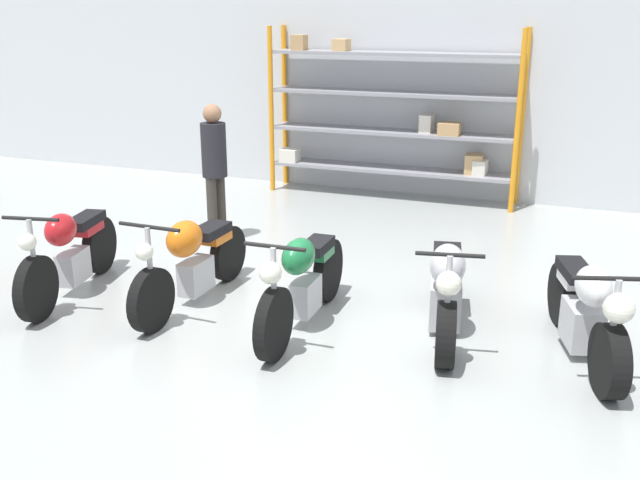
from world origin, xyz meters
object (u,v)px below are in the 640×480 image
Objects in this scene: shelving_rack at (393,115)px; motorcycle_white at (586,311)px; motorcycle_orange at (192,260)px; motorcycle_green at (303,280)px; person_browsing at (214,162)px; motorcycle_silver at (446,288)px; motorcycle_red at (70,252)px.

shelving_rack is 2.07× the size of motorcycle_white.
motorcycle_white is (3.78, 0.15, -0.04)m from motorcycle_orange.
motorcycle_orange is 1.00× the size of motorcycle_green.
shelving_rack is 3.41m from person_browsing.
motorcycle_green is 2.99m from person_browsing.
shelving_rack is at bearing -170.28° from motorcycle_silver.
motorcycle_orange is at bearing -104.67° from motorcycle_white.
shelving_rack is 1.92× the size of motorcycle_green.
motorcycle_white is (5.11, 0.39, -0.04)m from motorcycle_red.
shelving_rack is 5.68m from motorcycle_red.
person_browsing is (0.55, 2.18, 0.59)m from motorcycle_red.
shelving_rack is at bearing 173.18° from motorcycle_orange.
motorcycle_red is 2.32m from person_browsing.
motorcycle_white is (1.23, -0.10, -0.00)m from motorcycle_silver.
person_browsing reaches higher than motorcycle_orange.
motorcycle_red is 0.96× the size of motorcycle_orange.
motorcycle_orange reaches higher than motorcycle_white.
motorcycle_silver is at bearing 97.06° from motorcycle_orange.
person_browsing reaches higher than motorcycle_silver.
person_browsing is (-2.06, 2.09, 0.58)m from motorcycle_green.
person_browsing is at bearing -128.41° from motorcycle_white.
person_browsing is at bearing -128.24° from motorcycle_silver.
motorcycle_green is 1.03× the size of motorcycle_silver.
shelving_rack is 1.98× the size of motorcycle_silver.
motorcycle_green is at bearing 84.87° from motorcycle_orange.
motorcycle_green is 1.08× the size of motorcycle_white.
shelving_rack reaches higher than motorcycle_green.
motorcycle_silver is at bearing 85.40° from motorcycle_red.
motorcycle_red is 3.91m from motorcycle_silver.
motorcycle_red is 5.13m from motorcycle_white.
motorcycle_green is 2.52m from motorcycle_white.
motorcycle_silver is (1.82, -4.74, -0.89)m from shelving_rack.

